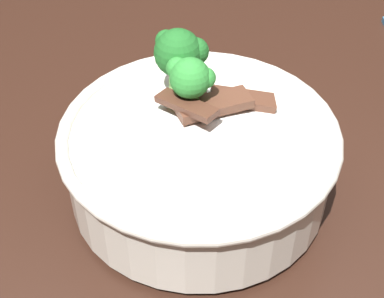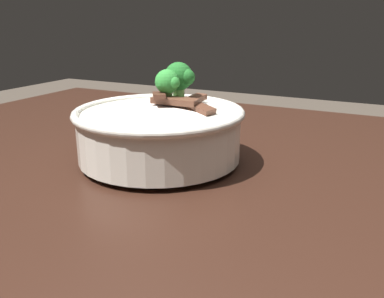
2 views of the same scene
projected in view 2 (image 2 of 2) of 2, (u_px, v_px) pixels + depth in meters
name	position (u px, v px, depth m)	size (l,w,h in m)	color
dining_table	(214.00, 247.00, 0.61)	(1.37, 0.97, 0.83)	black
rice_bowl	(160.00, 128.00, 0.61)	(0.25, 0.25, 0.15)	silver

